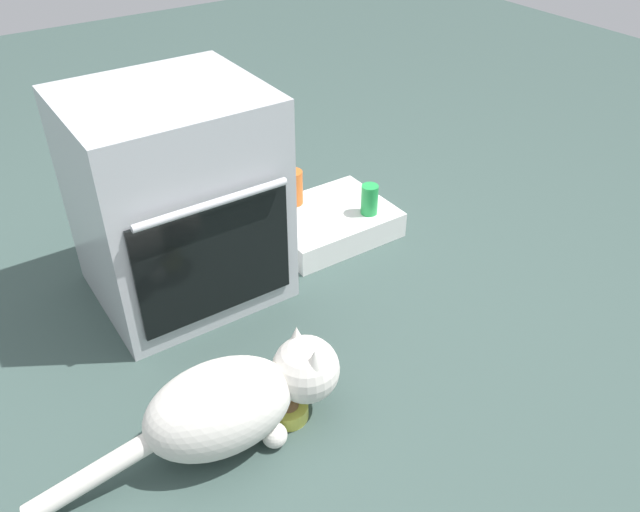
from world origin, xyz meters
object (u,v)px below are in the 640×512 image
soda_can (369,200)px  sauce_jar (293,187)px  food_bowl (288,409)px  oven (176,199)px  pantry_cabinet (328,222)px  cat (236,401)px

soda_can → sauce_jar: bearing=131.8°
food_bowl → soda_can: soda_can is taller
oven → soda_can: bearing=-7.5°
pantry_cabinet → cat: cat is taller
food_bowl → soda_can: 0.98m
food_bowl → cat: size_ratio=0.13×
oven → food_bowl: size_ratio=6.28×
food_bowl → sauce_jar: (0.54, 0.84, 0.14)m
cat → food_bowl: bearing=0.0°
food_bowl → cat: cat is taller
oven → pantry_cabinet: 0.68m
soda_can → food_bowl: bearing=-140.7°
soda_can → sauce_jar: (-0.21, 0.23, 0.01)m
pantry_cabinet → food_bowl: bearing=-131.3°
sauce_jar → oven: bearing=-165.6°
oven → food_bowl: (-0.02, -0.71, -0.33)m
pantry_cabinet → food_bowl: 0.95m
cat → sauce_jar: size_ratio=6.08×
cat → pantry_cabinet: bearing=47.5°
food_bowl → cat: 0.19m
pantry_cabinet → food_bowl: size_ratio=4.23×
oven → sauce_jar: oven is taller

